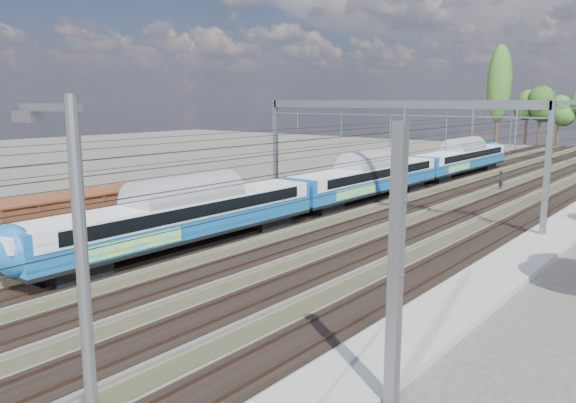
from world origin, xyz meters
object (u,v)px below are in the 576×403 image
Objects in this scene: emu_train at (367,173)px; lamp_post at (87,384)px; freight_boxcar at (62,221)px; signal_near at (547,145)px; worker at (501,180)px.

lamp_post is (18.41, -39.06, 2.33)m from emu_train.
freight_boxcar is (-4.50, -26.61, -0.49)m from emu_train.
signal_near reaches higher than freight_boxcar.
emu_train is 26.99m from freight_boxcar.
signal_near is at bearing 78.75° from freight_boxcar.
freight_boxcar is 7.09× the size of worker.
emu_train is at bearing 109.70° from lamp_post.
freight_boxcar is 59.12m from signal_near.
worker is at bearing 64.86° from emu_train.
worker is at bearing -97.81° from signal_near.
emu_train reaches higher than worker.
freight_boxcar is at bearing 145.95° from lamp_post.
worker is at bearing 96.42° from lamp_post.
signal_near is (0.04, 16.47, 2.55)m from worker.
lamp_post is at bearing -28.51° from freight_boxcar.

